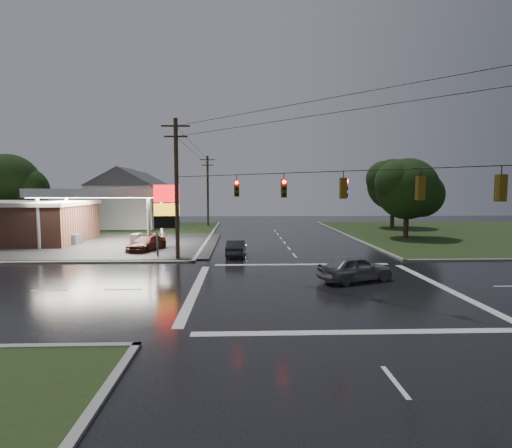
{
  "coord_description": "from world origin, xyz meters",
  "views": [
    {
      "loc": [
        -4.41,
        -21.93,
        5.55
      ],
      "look_at": [
        -3.38,
        7.19,
        3.0
      ],
      "focal_mm": 28.0,
      "sensor_mm": 36.0,
      "label": 1
    }
  ],
  "objects_px": {
    "utility_pole_n": "(208,190)",
    "tree_ne_far": "(394,185)",
    "pylon_sign": "(167,208)",
    "tree_ne_near": "(408,189)",
    "car_north": "(236,248)",
    "car_crossing": "(355,268)",
    "tree_nw_behind": "(10,184)",
    "utility_pole_nw": "(177,187)",
    "car_pump": "(147,243)",
    "gas_station": "(35,218)",
    "house_near": "(127,197)",
    "house_far": "(141,196)"
  },
  "relations": [
    {
      "from": "pylon_sign",
      "to": "utility_pole_n",
      "type": "relative_size",
      "value": 0.57
    },
    {
      "from": "utility_pole_n",
      "to": "house_near",
      "type": "relative_size",
      "value": 0.95
    },
    {
      "from": "utility_pole_nw",
      "to": "car_north",
      "type": "bearing_deg",
      "value": 17.85
    },
    {
      "from": "gas_station",
      "to": "utility_pole_nw",
      "type": "relative_size",
      "value": 2.38
    },
    {
      "from": "gas_station",
      "to": "tree_ne_far",
      "type": "height_order",
      "value": "tree_ne_far"
    },
    {
      "from": "car_north",
      "to": "car_crossing",
      "type": "bearing_deg",
      "value": 131.5
    },
    {
      "from": "gas_station",
      "to": "pylon_sign",
      "type": "relative_size",
      "value": 4.37
    },
    {
      "from": "house_far",
      "to": "car_north",
      "type": "relative_size",
      "value": 2.68
    },
    {
      "from": "tree_nw_behind",
      "to": "car_crossing",
      "type": "height_order",
      "value": "tree_nw_behind"
    },
    {
      "from": "car_north",
      "to": "utility_pole_n",
      "type": "bearing_deg",
      "value": -76.91
    },
    {
      "from": "tree_nw_behind",
      "to": "car_north",
      "type": "relative_size",
      "value": 2.42
    },
    {
      "from": "tree_ne_near",
      "to": "tree_ne_far",
      "type": "bearing_deg",
      "value": 75.93
    },
    {
      "from": "tree_nw_behind",
      "to": "tree_ne_near",
      "type": "xyz_separation_m",
      "value": [
        47.98,
        -8.0,
        -0.62
      ]
    },
    {
      "from": "tree_ne_far",
      "to": "car_north",
      "type": "bearing_deg",
      "value": -133.78
    },
    {
      "from": "utility_pole_nw",
      "to": "house_near",
      "type": "distance_m",
      "value": 28.9
    },
    {
      "from": "car_north",
      "to": "car_crossing",
      "type": "height_order",
      "value": "car_crossing"
    },
    {
      "from": "pylon_sign",
      "to": "car_crossing",
      "type": "distance_m",
      "value": 16.0
    },
    {
      "from": "utility_pole_n",
      "to": "car_crossing",
      "type": "bearing_deg",
      "value": -71.85
    },
    {
      "from": "house_near",
      "to": "tree_ne_far",
      "type": "xyz_separation_m",
      "value": [
        38.1,
        -2.01,
        1.77
      ]
    },
    {
      "from": "tree_ne_near",
      "to": "tree_ne_far",
      "type": "height_order",
      "value": "tree_ne_far"
    },
    {
      "from": "tree_nw_behind",
      "to": "tree_ne_far",
      "type": "relative_size",
      "value": 1.02
    },
    {
      "from": "car_north",
      "to": "utility_pole_nw",
      "type": "bearing_deg",
      "value": 21.28
    },
    {
      "from": "house_far",
      "to": "car_crossing",
      "type": "bearing_deg",
      "value": -62.27
    },
    {
      "from": "gas_station",
      "to": "car_north",
      "type": "xyz_separation_m",
      "value": [
        20.77,
        -8.72,
        -1.87
      ]
    },
    {
      "from": "gas_station",
      "to": "car_pump",
      "type": "height_order",
      "value": "gas_station"
    },
    {
      "from": "utility_pole_nw",
      "to": "house_far",
      "type": "xyz_separation_m",
      "value": [
        -12.45,
        38.5,
        -1.32
      ]
    },
    {
      "from": "house_far",
      "to": "house_near",
      "type": "bearing_deg",
      "value": -85.24
    },
    {
      "from": "utility_pole_n",
      "to": "tree_nw_behind",
      "type": "distance_m",
      "value": 25.63
    },
    {
      "from": "house_far",
      "to": "tree_ne_near",
      "type": "height_order",
      "value": "tree_ne_near"
    },
    {
      "from": "house_near",
      "to": "car_crossing",
      "type": "distance_m",
      "value": 41.72
    },
    {
      "from": "car_north",
      "to": "house_near",
      "type": "bearing_deg",
      "value": -53.89
    },
    {
      "from": "tree_ne_near",
      "to": "car_crossing",
      "type": "bearing_deg",
      "value": -119.91
    },
    {
      "from": "utility_pole_n",
      "to": "car_pump",
      "type": "height_order",
      "value": "utility_pole_n"
    },
    {
      "from": "utility_pole_nw",
      "to": "tree_ne_far",
      "type": "distance_m",
      "value": 36.2
    },
    {
      "from": "utility_pole_n",
      "to": "tree_ne_far",
      "type": "height_order",
      "value": "utility_pole_n"
    },
    {
      "from": "car_pump",
      "to": "gas_station",
      "type": "bearing_deg",
      "value": 174.12
    },
    {
      "from": "house_far",
      "to": "car_north",
      "type": "distance_m",
      "value": 40.93
    },
    {
      "from": "gas_station",
      "to": "house_near",
      "type": "bearing_deg",
      "value": 73.83
    },
    {
      "from": "gas_station",
      "to": "house_near",
      "type": "relative_size",
      "value": 2.37
    },
    {
      "from": "gas_station",
      "to": "car_pump",
      "type": "xyz_separation_m",
      "value": [
        12.68,
        -5.7,
        -1.86
      ]
    },
    {
      "from": "utility_pole_nw",
      "to": "tree_nw_behind",
      "type": "xyz_separation_m",
      "value": [
        -24.34,
        20.49,
        0.46
      ]
    },
    {
      "from": "utility_pole_n",
      "to": "gas_station",
      "type": "bearing_deg",
      "value": -131.47
    },
    {
      "from": "tree_ne_near",
      "to": "pylon_sign",
      "type": "bearing_deg",
      "value": -154.99
    },
    {
      "from": "utility_pole_nw",
      "to": "car_pump",
      "type": "bearing_deg",
      "value": 127.87
    },
    {
      "from": "utility_pole_n",
      "to": "tree_ne_near",
      "type": "xyz_separation_m",
      "value": [
        23.64,
        -16.01,
        0.09
      ]
    },
    {
      "from": "car_crossing",
      "to": "tree_nw_behind",
      "type": "bearing_deg",
      "value": 29.87
    },
    {
      "from": "utility_pole_n",
      "to": "pylon_sign",
      "type": "bearing_deg",
      "value": -92.08
    },
    {
      "from": "tree_ne_far",
      "to": "car_north",
      "type": "xyz_separation_m",
      "value": [
        -22.05,
        -23.01,
        -5.5
      ]
    },
    {
      "from": "house_near",
      "to": "car_north",
      "type": "distance_m",
      "value": 29.96
    },
    {
      "from": "car_crossing",
      "to": "house_near",
      "type": "bearing_deg",
      "value": 12.12
    }
  ]
}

